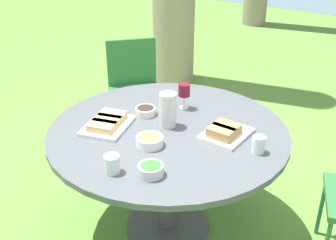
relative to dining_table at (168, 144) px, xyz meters
name	(u,v)px	position (x,y,z in m)	size (l,w,h in m)	color
ground_plane	(168,226)	(0.00, 0.00, -0.65)	(40.00, 40.00, 0.00)	#5B8C38
dining_table	(168,144)	(0.00, 0.00, 0.00)	(1.43, 1.43, 0.75)	#4C4C51
chair_near_right	(134,83)	(-0.96, 0.89, -0.13)	(0.61, 0.61, 0.89)	#2D6B38
water_pitcher	(168,110)	(-0.02, 0.03, 0.21)	(0.11, 0.10, 0.21)	silver
wine_glass	(184,91)	(-0.07, 0.30, 0.22)	(0.08, 0.08, 0.17)	silver
platter_bread_main	(107,123)	(-0.31, -0.18, 0.13)	(0.32, 0.37, 0.06)	white
platter_charcuterie	(225,132)	(0.32, 0.10, 0.13)	(0.24, 0.30, 0.07)	white
bowl_fries	(150,141)	(0.02, -0.21, 0.13)	(0.15, 0.15, 0.06)	white
bowl_salad	(151,169)	(0.19, -0.44, 0.13)	(0.13, 0.13, 0.06)	silver
bowl_olives	(146,111)	(-0.22, 0.08, 0.13)	(0.13, 0.13, 0.05)	beige
cup_water_near	(258,144)	(0.55, 0.05, 0.15)	(0.07, 0.07, 0.10)	silver
cup_water_far	(112,164)	(0.02, -0.53, 0.15)	(0.08, 0.08, 0.09)	silver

